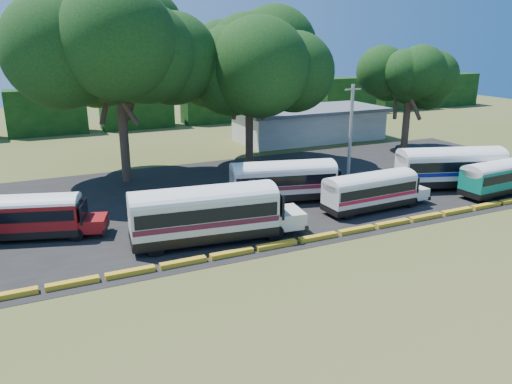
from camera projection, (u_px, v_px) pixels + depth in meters
name	position (u px, v px, depth m)	size (l,w,h in m)	color
ground	(306.00, 249.00, 30.66)	(160.00, 160.00, 0.00)	#394C19
asphalt_strip	(243.00, 194.00, 41.47)	(64.00, 24.00, 0.02)	black
curb	(298.00, 241.00, 31.49)	(53.70, 0.45, 0.30)	gold
terminal_building	(309.00, 124.00, 63.30)	(19.00, 9.00, 4.00)	silver
treeline_backdrop	(137.00, 107.00, 71.39)	(130.00, 4.00, 6.00)	black
bus_red	(24.00, 214.00, 31.80)	(9.16, 4.68, 2.93)	black
bus_cream_west	(208.00, 211.00, 31.13)	(11.40, 4.02, 3.67)	black
bus_cream_east	(286.00, 179.00, 39.11)	(10.28, 4.68, 3.28)	black
bus_white_red	(372.00, 189.00, 37.14)	(8.95, 2.52, 2.92)	black
bus_white_blue	(453.00, 165.00, 42.59)	(11.16, 5.86, 3.57)	black
bus_teal	(502.00, 175.00, 40.86)	(9.00, 2.76, 2.92)	black
tree_west	(117.00, 47.00, 41.85)	(13.20, 13.20, 16.60)	#3B2D1D
tree_center	(249.00, 59.00, 48.66)	(12.01, 12.01, 14.89)	#3B2D1D
tree_east	(410.00, 77.00, 55.42)	(7.89, 7.89, 11.28)	#3B2D1D
utility_pole	(351.00, 132.00, 44.21)	(1.60, 0.30, 8.61)	gray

